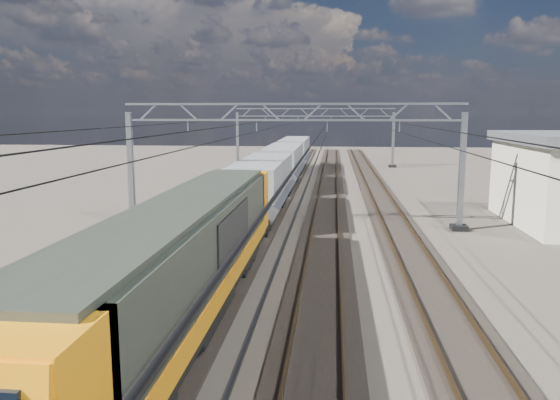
# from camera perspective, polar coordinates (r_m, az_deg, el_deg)

# --- Properties ---
(ground) EXTENTS (160.00, 160.00, 0.00)m
(ground) POSITION_cam_1_polar(r_m,az_deg,el_deg) (27.87, 0.55, -4.51)
(ground) COLOR black
(ground) RESTS_ON ground
(track_outer_west) EXTENTS (2.60, 140.00, 0.30)m
(track_outer_west) POSITION_cam_1_polar(r_m,az_deg,el_deg) (28.99, -11.38, -4.01)
(track_outer_west) COLOR black
(track_outer_west) RESTS_ON ground
(track_loco) EXTENTS (2.60, 140.00, 0.30)m
(track_loco) POSITION_cam_1_polar(r_m,az_deg,el_deg) (28.10, -3.53, -4.26)
(track_loco) COLOR black
(track_loco) RESTS_ON ground
(track_inner_east) EXTENTS (2.60, 140.00, 0.30)m
(track_inner_east) POSITION_cam_1_polar(r_m,az_deg,el_deg) (27.76, 4.67, -4.44)
(track_inner_east) COLOR black
(track_inner_east) RESTS_ON ground
(track_outer_east) EXTENTS (2.60, 140.00, 0.30)m
(track_outer_east) POSITION_cam_1_polar(r_m,az_deg,el_deg) (27.99, 12.92, -4.53)
(track_outer_east) COLOR black
(track_outer_east) RESTS_ON ground
(catenary_gantry_mid) EXTENTS (19.90, 0.90, 7.11)m
(catenary_gantry_mid) POSITION_cam_1_polar(r_m,az_deg,el_deg) (31.19, 1.21, 4.22)
(catenary_gantry_mid) COLOR gray
(catenary_gantry_mid) RESTS_ON ground
(catenary_gantry_far) EXTENTS (19.90, 0.90, 7.11)m
(catenary_gantry_far) POSITION_cam_1_polar(r_m,az_deg,el_deg) (67.08, 3.61, 6.83)
(catenary_gantry_far) COLOR gray
(catenary_gantry_far) RESTS_ON ground
(overhead_wires) EXTENTS (12.03, 140.00, 0.53)m
(overhead_wires) POSITION_cam_1_polar(r_m,az_deg,el_deg) (35.07, 1.73, 7.78)
(overhead_wires) COLOR black
(overhead_wires) RESTS_ON ground
(locomotive) EXTENTS (2.76, 21.10, 3.62)m
(locomotive) POSITION_cam_1_polar(r_m,az_deg,el_deg) (16.61, -9.96, -5.81)
(locomotive) COLOR black
(locomotive) RESTS_ON ground
(hopper_wagon_lead) EXTENTS (3.38, 13.00, 3.25)m
(hopper_wagon_lead) POSITION_cam_1_polar(r_m,az_deg,el_deg) (33.71, -1.91, 1.73)
(hopper_wagon_lead) COLOR black
(hopper_wagon_lead) RESTS_ON ground
(hopper_wagon_mid) EXTENTS (3.38, 13.00, 3.25)m
(hopper_wagon_mid) POSITION_cam_1_polar(r_m,az_deg,el_deg) (47.74, 0.33, 3.91)
(hopper_wagon_mid) COLOR black
(hopper_wagon_mid) RESTS_ON ground
(hopper_wagon_third) EXTENTS (3.38, 13.00, 3.25)m
(hopper_wagon_third) POSITION_cam_1_polar(r_m,az_deg,el_deg) (61.85, 1.55, 5.10)
(hopper_wagon_third) COLOR black
(hopper_wagon_third) RESTS_ON ground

